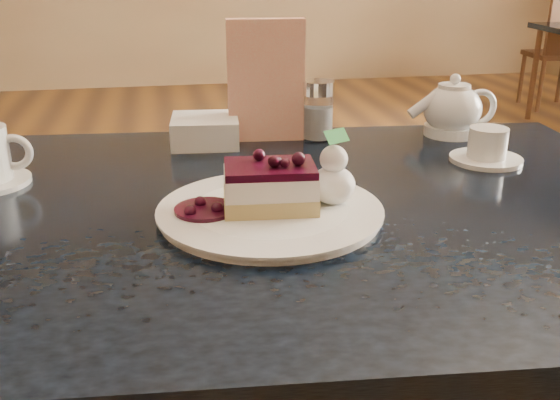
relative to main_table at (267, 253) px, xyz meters
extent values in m
cube|color=black|center=(0.00, 0.00, 0.06)|extent=(1.29, 0.93, 0.04)
cylinder|color=#3D2810|center=(0.58, 0.29, -0.32)|extent=(0.05, 0.05, 0.72)
cylinder|color=white|center=(0.00, -0.05, 0.09)|extent=(0.30, 0.30, 0.01)
cube|color=tan|center=(0.00, -0.05, 0.10)|extent=(0.13, 0.10, 0.02)
cube|color=white|center=(0.00, -0.05, 0.13)|extent=(0.13, 0.10, 0.03)
cube|color=black|center=(0.00, -0.05, 0.15)|extent=(0.13, 0.09, 0.01)
ellipsoid|color=white|center=(0.08, -0.05, 0.12)|extent=(0.06, 0.06, 0.05)
cylinder|color=black|center=(-0.09, -0.05, 0.10)|extent=(0.08, 0.08, 0.01)
torus|color=white|center=(-0.36, 0.16, 0.13)|extent=(0.06, 0.01, 0.06)
cylinder|color=white|center=(0.40, 0.12, 0.08)|extent=(0.12, 0.12, 0.01)
cylinder|color=white|center=(0.40, 0.12, 0.11)|extent=(0.07, 0.07, 0.05)
ellipsoid|color=white|center=(0.42, 0.29, 0.13)|extent=(0.11, 0.11, 0.10)
cylinder|color=white|center=(0.42, 0.29, 0.18)|extent=(0.06, 0.06, 0.01)
cylinder|color=white|center=(0.34, 0.29, 0.13)|extent=(0.06, 0.02, 0.05)
cube|color=#FFEEC3|center=(0.06, 0.33, 0.19)|extent=(0.15, 0.04, 0.22)
cylinder|color=white|center=(0.15, 0.31, 0.12)|extent=(0.06, 0.06, 0.09)
cylinder|color=silver|center=(0.15, 0.31, 0.18)|extent=(0.06, 0.06, 0.03)
cube|color=white|center=(-0.06, 0.32, 0.11)|extent=(0.13, 0.13, 0.05)
cylinder|color=#3D2810|center=(2.48, 3.20, -0.37)|extent=(0.04, 0.04, 0.64)
camera|label=1|loc=(-0.14, -0.82, 0.40)|focal=40.00mm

